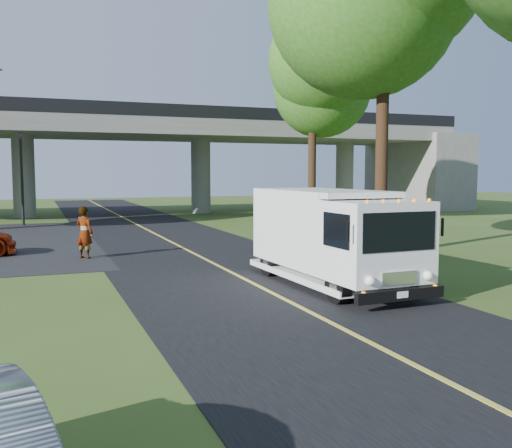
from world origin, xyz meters
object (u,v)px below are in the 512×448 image
tree_right_far (318,74)px  pedestrian (84,233)px  step_van (332,234)px  traffic_signal (22,168)px

tree_right_far → pedestrian: tree_right_far is taller
step_van → tree_right_far: bearing=62.3°
step_van → pedestrian: step_van is taller
traffic_signal → pedestrian: bearing=-81.1°
tree_right_far → step_van: bearing=-115.9°
step_van → pedestrian: size_ratio=3.32×
tree_right_far → pedestrian: (-13.01, -7.91, -7.39)m
tree_right_far → pedestrian: 16.92m
traffic_signal → tree_right_far: (15.21, -6.16, 5.10)m
tree_right_far → step_van: size_ratio=1.82×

